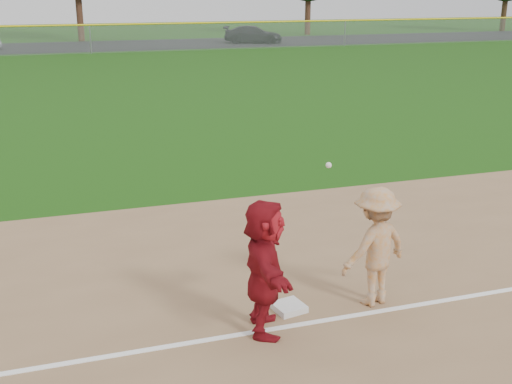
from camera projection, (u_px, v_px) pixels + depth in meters
name	position (u px, v px, depth m)	size (l,w,h in m)	color
ground	(286.00, 300.00, 9.90)	(160.00, 160.00, 0.00)	#19480D
foul_line	(305.00, 324.00, 9.17)	(60.00, 0.10, 0.01)	white
parking_asphalt	(86.00, 46.00, 51.56)	(120.00, 10.00, 0.01)	black
first_base	(289.00, 307.00, 9.54)	(0.43, 0.43, 0.10)	silver
base_runner	(265.00, 267.00, 8.71)	(1.79, 0.57, 1.93)	maroon
car_right	(253.00, 34.00, 54.28)	(2.00, 4.91, 1.42)	black
first_base_play	(375.00, 247.00, 9.52)	(1.33, 0.99, 2.15)	#9C9C9E
outfield_fence	(89.00, 25.00, 45.53)	(110.00, 0.12, 110.00)	#999EA0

